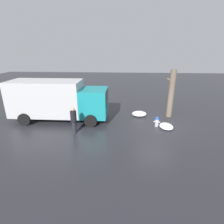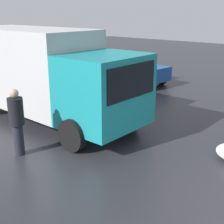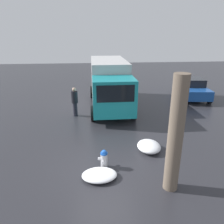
{
  "view_description": "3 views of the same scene",
  "coord_description": "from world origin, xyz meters",
  "px_view_note": "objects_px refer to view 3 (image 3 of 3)",
  "views": [
    {
      "loc": [
        2.49,
        11.64,
        5.26
      ],
      "look_at": [
        3.25,
        -0.67,
        0.78
      ],
      "focal_mm": 28.0,
      "sensor_mm": 36.0,
      "label": 1
    },
    {
      "loc": [
        -1.15,
        5.49,
        3.63
      ],
      "look_at": [
        3.97,
        -0.43,
        1.07
      ],
      "focal_mm": 50.0,
      "sensor_mm": 36.0,
      "label": 2
    },
    {
      "loc": [
        -7.08,
        0.37,
        4.84
      ],
      "look_at": [
        3.93,
        -0.68,
        0.78
      ],
      "focal_mm": 35.0,
      "sensor_mm": 36.0,
      "label": 3
    }
  ],
  "objects_px": {
    "fire_hydrant": "(104,158)",
    "pedestrian": "(75,101)",
    "parked_car": "(191,88)",
    "tree_trunk": "(175,135)",
    "delivery_truck": "(109,82)"
  },
  "relations": [
    {
      "from": "fire_hydrant",
      "to": "parked_car",
      "type": "xyz_separation_m",
      "value": [
        8.62,
        -7.24,
        0.4
      ]
    },
    {
      "from": "pedestrian",
      "to": "parked_car",
      "type": "xyz_separation_m",
      "value": [
        3.02,
        -8.65,
        -0.19
      ]
    },
    {
      "from": "tree_trunk",
      "to": "pedestrian",
      "type": "relative_size",
      "value": 2.13
    },
    {
      "from": "parked_car",
      "to": "delivery_truck",
      "type": "bearing_deg",
      "value": 16.23
    },
    {
      "from": "fire_hydrant",
      "to": "pedestrian",
      "type": "relative_size",
      "value": 0.41
    },
    {
      "from": "pedestrian",
      "to": "parked_car",
      "type": "distance_m",
      "value": 9.17
    },
    {
      "from": "fire_hydrant",
      "to": "delivery_truck",
      "type": "xyz_separation_m",
      "value": [
        7.41,
        -0.83,
        1.29
      ]
    },
    {
      "from": "parked_car",
      "to": "fire_hydrant",
      "type": "bearing_deg",
      "value": 55.54
    },
    {
      "from": "fire_hydrant",
      "to": "tree_trunk",
      "type": "bearing_deg",
      "value": 160.36
    },
    {
      "from": "tree_trunk",
      "to": "fire_hydrant",
      "type": "bearing_deg",
      "value": 57.05
    },
    {
      "from": "fire_hydrant",
      "to": "delivery_truck",
      "type": "distance_m",
      "value": 7.57
    },
    {
      "from": "tree_trunk",
      "to": "delivery_truck",
      "type": "height_order",
      "value": "tree_trunk"
    },
    {
      "from": "parked_car",
      "to": "tree_trunk",
      "type": "bearing_deg",
      "value": 68.33
    },
    {
      "from": "fire_hydrant",
      "to": "delivery_truck",
      "type": "height_order",
      "value": "delivery_truck"
    },
    {
      "from": "pedestrian",
      "to": "parked_car",
      "type": "bearing_deg",
      "value": -2.87
    }
  ]
}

